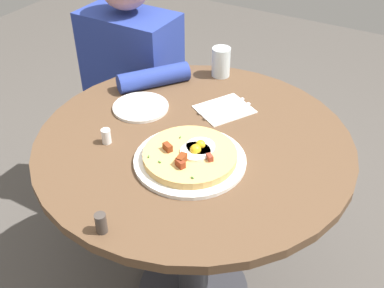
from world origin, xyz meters
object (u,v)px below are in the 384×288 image
at_px(dining_table, 194,183).
at_px(bread_plate, 141,107).
at_px(fork, 221,106).
at_px(knife, 227,111).
at_px(breakfast_pizza, 190,155).
at_px(person_seated, 136,107).
at_px(pizza_plate, 190,160).
at_px(water_glass, 221,62).
at_px(pepper_shaker, 100,223).
at_px(salt_shaker, 106,136).

distance_m(dining_table, bread_plate, 0.31).
height_order(fork, knife, same).
height_order(dining_table, fork, fork).
bearing_deg(breakfast_pizza, fork, -79.40).
bearing_deg(person_seated, breakfast_pizza, 139.44).
relative_size(person_seated, pizza_plate, 3.56).
xyz_separation_m(pizza_plate, water_glass, (0.16, -0.50, 0.05)).
distance_m(pizza_plate, knife, 0.29).
bearing_deg(knife, pepper_shaker, 27.32).
bearing_deg(pepper_shaker, water_glass, -82.40).
height_order(breakfast_pizza, fork, breakfast_pizza).
xyz_separation_m(person_seated, pepper_shaker, (-0.51, 0.81, 0.28)).
bearing_deg(water_glass, person_seated, 3.35).
xyz_separation_m(person_seated, knife, (-0.53, 0.19, 0.26)).
relative_size(pizza_plate, fork, 1.77).
relative_size(bread_plate, knife, 1.03).
height_order(bread_plate, salt_shaker, salt_shaker).
bearing_deg(person_seated, pepper_shaker, 122.05).
bearing_deg(water_glass, pizza_plate, 107.88).
bearing_deg(pizza_plate, water_glass, -72.12).
distance_m(knife, water_glass, 0.26).
bearing_deg(pizza_plate, person_seated, -40.66).
bearing_deg(pepper_shaker, person_seated, -57.95).
distance_m(person_seated, pepper_shaker, 1.00).
bearing_deg(bread_plate, knife, -154.69).
relative_size(fork, water_glass, 1.66).
distance_m(breakfast_pizza, water_glass, 0.53).
height_order(pizza_plate, knife, pizza_plate).
height_order(person_seated, water_glass, person_seated).
bearing_deg(pizza_plate, knife, -85.13).
bearing_deg(person_seated, bread_plate, 130.70).
distance_m(pizza_plate, breakfast_pizza, 0.02).
distance_m(pizza_plate, salt_shaker, 0.27).
bearing_deg(person_seated, pizza_plate, 139.34).
xyz_separation_m(breakfast_pizza, salt_shaker, (0.26, 0.05, -0.00)).
distance_m(breakfast_pizza, pepper_shaker, 0.34).
height_order(dining_table, pepper_shaker, pepper_shaker).
bearing_deg(bread_plate, person_seated, -49.30).
xyz_separation_m(breakfast_pizza, knife, (0.03, -0.28, -0.02)).
bearing_deg(salt_shaker, pepper_shaker, 126.46).
bearing_deg(dining_table, bread_plate, -13.39).
height_order(pizza_plate, fork, pizza_plate).
bearing_deg(pepper_shaker, fork, -89.57).
distance_m(knife, pepper_shaker, 0.62).
bearing_deg(salt_shaker, breakfast_pizza, -170.03).
distance_m(water_glass, salt_shaker, 0.56).
xyz_separation_m(knife, pepper_shaker, (0.03, 0.62, 0.02)).
height_order(salt_shaker, pepper_shaker, pepper_shaker).
relative_size(bread_plate, pepper_shaker, 3.47).
bearing_deg(fork, breakfast_pizza, 40.38).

